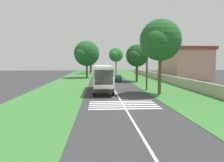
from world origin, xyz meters
name	(u,v)px	position (x,y,z in m)	size (l,w,h in m)	color
ground	(120,99)	(0.00, 0.00, 0.00)	(160.00, 160.00, 0.00)	#333335
grass_verge_left	(67,85)	(15.00, 8.20, 0.02)	(120.00, 8.00, 0.04)	#387533
grass_verge_right	(155,84)	(15.00, -8.20, 0.02)	(120.00, 8.00, 0.04)	#387533
centre_line	(111,85)	(15.00, 0.00, 0.00)	(110.00, 0.16, 0.01)	silver
coach_bus	(103,77)	(6.25, 1.80, 2.15)	(11.16, 2.62, 3.73)	silver
zebra_crossing	(123,105)	(-3.35, 0.00, 0.00)	(4.05, 6.80, 0.01)	silver
trailing_car_0	(117,78)	(22.58, -1.76, 0.67)	(4.30, 1.78, 1.43)	#145933
trailing_car_1	(114,76)	(30.19, -1.71, 0.67)	(4.30, 1.78, 1.43)	silver
trailing_minibus_0	(100,71)	(38.30, 1.73, 1.55)	(6.00, 2.14, 2.53)	#BFB299
roadside_tree_left_0	(90,57)	(50.20, 5.21, 5.71)	(5.71, 4.84, 8.19)	brown
roadside_tree_left_1	(91,57)	(63.24, 5.26, 6.35)	(5.12, 4.52, 8.69)	#4C3826
roadside_tree_left_2	(86,54)	(32.03, 5.50, 6.26)	(7.39, 6.63, 9.68)	#3D2D1E
roadside_tree_right_0	(116,55)	(63.56, -4.95, 6.90)	(7.17, 5.89, 9.96)	brown
roadside_tree_right_1	(159,42)	(3.09, -5.41, 6.87)	(6.38, 5.31, 9.64)	brown
roadside_tree_right_2	(136,56)	(20.78, -5.73, 5.41)	(5.83, 4.75, 7.90)	#4C3826
utility_pole	(147,65)	(6.69, -4.70, 3.84)	(0.24, 1.40, 7.31)	#473828
roadside_wall	(164,78)	(20.00, -11.60, 0.81)	(70.00, 0.40, 1.54)	#B2A893
roadside_building	(184,63)	(27.46, -19.00, 3.87)	(14.43, 9.10, 7.66)	tan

